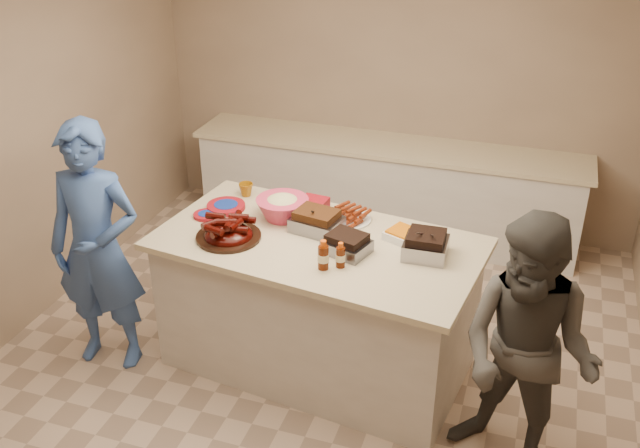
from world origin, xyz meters
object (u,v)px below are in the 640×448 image
(roasting_pan, at_px, (425,255))
(mustard_bottle, at_px, (297,222))
(plastic_cup, at_px, (246,196))
(bbq_bottle_a, at_px, (323,268))
(guest_blue, at_px, (115,355))
(bbq_bottle_b, at_px, (340,267))
(island, at_px, (318,362))
(rib_platter, at_px, (229,238))
(coleslaw_bowl, at_px, (283,218))

(roasting_pan, bearing_deg, mustard_bottle, 167.45)
(roasting_pan, relative_size, plastic_cup, 2.51)
(bbq_bottle_a, relative_size, guest_blue, 0.11)
(bbq_bottle_a, distance_m, plastic_cup, 1.17)
(bbq_bottle_b, bearing_deg, bbq_bottle_a, -150.63)
(island, bearing_deg, roasting_pan, 10.46)
(island, height_order, rib_platter, rib_platter)
(guest_blue, bearing_deg, mustard_bottle, 19.15)
(rib_platter, relative_size, mustard_bottle, 3.38)
(bbq_bottle_b, bearing_deg, plastic_cup, 141.89)
(plastic_cup, distance_m, guest_blue, 1.51)
(bbq_bottle_a, xyz_separation_m, guest_blue, (-1.57, -0.07, -1.00))
(island, bearing_deg, rib_platter, -157.91)
(roasting_pan, bearing_deg, plastic_cup, 160.65)
(bbq_bottle_a, bearing_deg, plastic_cup, 137.06)
(mustard_bottle, bearing_deg, coleslaw_bowl, 169.03)
(rib_platter, relative_size, coleslaw_bowl, 1.19)
(roasting_pan, relative_size, coleslaw_bowl, 0.74)
(plastic_cup, bearing_deg, island, -34.01)
(bbq_bottle_a, height_order, mustard_bottle, bbq_bottle_a)
(bbq_bottle_a, distance_m, guest_blue, 1.86)
(coleslaw_bowl, relative_size, plastic_cup, 3.41)
(plastic_cup, bearing_deg, bbq_bottle_a, -42.94)
(bbq_bottle_a, bearing_deg, coleslaw_bowl, 130.94)
(coleslaw_bowl, bearing_deg, bbq_bottle_b, -41.07)
(rib_platter, distance_m, coleslaw_bowl, 0.45)
(coleslaw_bowl, relative_size, bbq_bottle_a, 1.87)
(rib_platter, xyz_separation_m, mustard_bottle, (0.35, 0.36, 0.00))
(mustard_bottle, relative_size, plastic_cup, 1.20)
(bbq_bottle_a, height_order, plastic_cup, bbq_bottle_a)
(roasting_pan, height_order, coleslaw_bowl, coleslaw_bowl)
(mustard_bottle, height_order, guest_blue, mustard_bottle)
(plastic_cup, xyz_separation_m, guest_blue, (-0.71, -0.87, -1.00))
(island, xyz_separation_m, rib_platter, (-0.57, -0.15, 1.00))
(rib_platter, bearing_deg, mustard_bottle, 45.62)
(mustard_bottle, bearing_deg, bbq_bottle_b, -46.20)
(guest_blue, bearing_deg, coleslaw_bowl, 22.38)
(mustard_bottle, xyz_separation_m, plastic_cup, (-0.50, 0.27, -0.00))
(roasting_pan, xyz_separation_m, coleslaw_bowl, (-1.03, 0.20, 0.00))
(roasting_pan, relative_size, bbq_bottle_a, 1.37)
(mustard_bottle, bearing_deg, roasting_pan, -10.71)
(bbq_bottle_a, bearing_deg, bbq_bottle_b, 29.37)
(island, distance_m, rib_platter, 1.16)
(coleslaw_bowl, bearing_deg, plastic_cup, 146.76)
(island, xyz_separation_m, coleslaw_bowl, (-0.33, 0.23, 1.00))
(bbq_bottle_b, distance_m, plastic_cup, 1.21)
(coleslaw_bowl, distance_m, guest_blue, 1.61)
(bbq_bottle_b, relative_size, plastic_cup, 1.57)
(coleslaw_bowl, relative_size, bbq_bottle_b, 2.18)
(roasting_pan, distance_m, bbq_bottle_b, 0.55)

